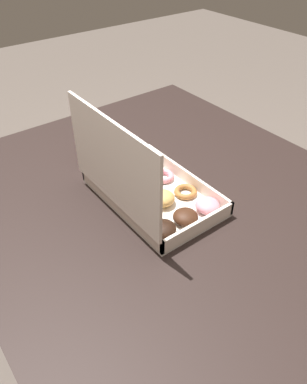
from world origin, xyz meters
The scene contains 4 objects.
ground_plane centered at (0.00, 0.00, 0.00)m, with size 8.00×8.00×0.00m, color #564C44.
dining_table centered at (0.00, 0.00, 0.64)m, with size 1.17×1.03×0.73m.
donut_box centered at (0.00, 0.06, 0.78)m, with size 0.37×0.24×0.28m.
coffee_mug centered at (0.28, 0.05, 0.78)m, with size 0.09×0.09×0.09m.
Camera 1 is at (-0.62, 0.51, 1.38)m, focal length 35.00 mm.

